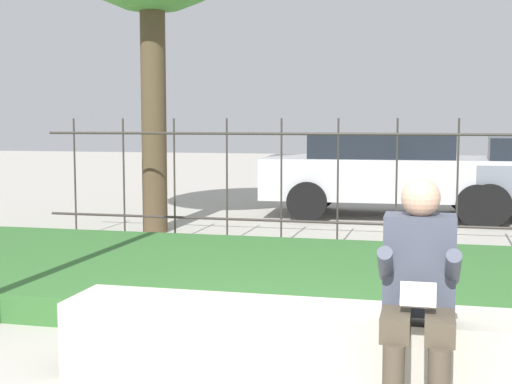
{
  "coord_description": "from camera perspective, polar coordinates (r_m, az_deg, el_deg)",
  "views": [
    {
      "loc": [
        1.06,
        -4.1,
        1.57
      ],
      "look_at": [
        -0.09,
        0.67,
        1.08
      ],
      "focal_mm": 50.0,
      "sensor_mm": 36.0,
      "label": 1
    }
  ],
  "objects": [
    {
      "name": "car_parked_center",
      "position": [
        11.93,
        10.57,
        1.61
      ],
      "size": [
        4.2,
        2.1,
        1.37
      ],
      "rotation": [
        0.0,
        0.0,
        0.04
      ],
      "color": "#B7B7BC",
      "rests_on": "ground_plane"
    },
    {
      "name": "person_seated_reader",
      "position": [
        3.9,
        12.87,
        -7.43
      ],
      "size": [
        0.42,
        0.73,
        1.26
      ],
      "color": "black",
      "rests_on": "ground_plane"
    },
    {
      "name": "ground_plane",
      "position": [
        4.52,
        -0.96,
        -14.63
      ],
      "size": [
        60.0,
        60.0,
        0.0
      ],
      "primitive_type": "plane",
      "color": "#A8A399"
    },
    {
      "name": "stone_bench",
      "position": [
        4.38,
        3.97,
        -12.46
      ],
      "size": [
        2.97,
        0.53,
        0.47
      ],
      "color": "#B7B2A3",
      "rests_on": "ground_plane"
    },
    {
      "name": "iron_fence",
      "position": [
        8.81,
        6.56,
        0.92
      ],
      "size": [
        7.8,
        0.03,
        1.61
      ],
      "color": "#332D28",
      "rests_on": "ground_plane"
    },
    {
      "name": "grass_berm",
      "position": [
        6.65,
        4.04,
        -6.96
      ],
      "size": [
        9.8,
        3.2,
        0.23
      ],
      "color": "#33662D",
      "rests_on": "ground_plane"
    }
  ]
}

